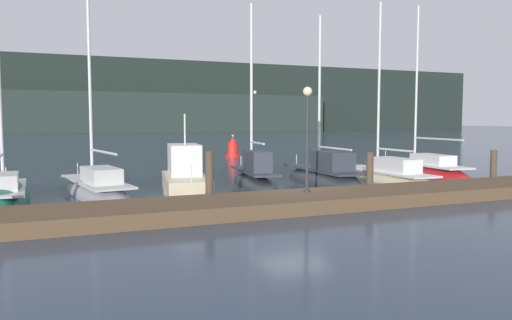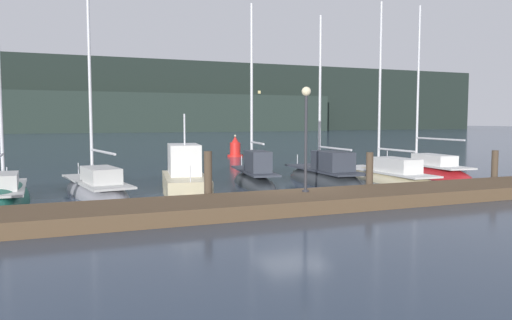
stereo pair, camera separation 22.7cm
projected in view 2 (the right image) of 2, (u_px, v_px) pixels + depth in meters
ground_plane at (292, 199)px, 18.67m from camera, size 400.00×400.00×0.00m
dock at (316, 200)px, 16.95m from camera, size 29.23×2.80×0.45m
mooring_pile_1 at (208, 178)px, 17.17m from camera, size 0.28×0.28×1.88m
mooring_pile_2 at (369, 174)px, 19.67m from camera, size 0.28×0.28×1.68m
mooring_pile_3 at (495, 168)px, 22.16m from camera, size 0.28×0.28×1.61m
sailboat_berth_1 at (3, 200)px, 17.86m from camera, size 1.91×6.01×9.92m
sailboat_berth_2 at (96, 192)px, 19.66m from camera, size 2.88×6.94×10.66m
motorboat_berth_3 at (185, 184)px, 20.36m from camera, size 2.59×5.37×3.75m
sailboat_berth_4 at (254, 181)px, 22.29m from camera, size 2.17×5.78×8.69m
sailboat_berth_5 at (325, 180)px, 23.30m from camera, size 2.21×6.67×8.59m
sailboat_berth_6 at (386, 178)px, 24.19m from camera, size 1.91×7.41×9.28m
sailboat_berth_7 at (423, 173)px, 26.67m from camera, size 2.45×7.75×9.78m
channel_buoy at (235, 149)px, 40.20m from camera, size 1.27×1.27×1.77m
dock_lamppost at (306, 121)px, 17.18m from camera, size 0.32×0.32×3.64m
hillside_backdrop at (80, 98)px, 125.79m from camera, size 240.00×23.00×18.50m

